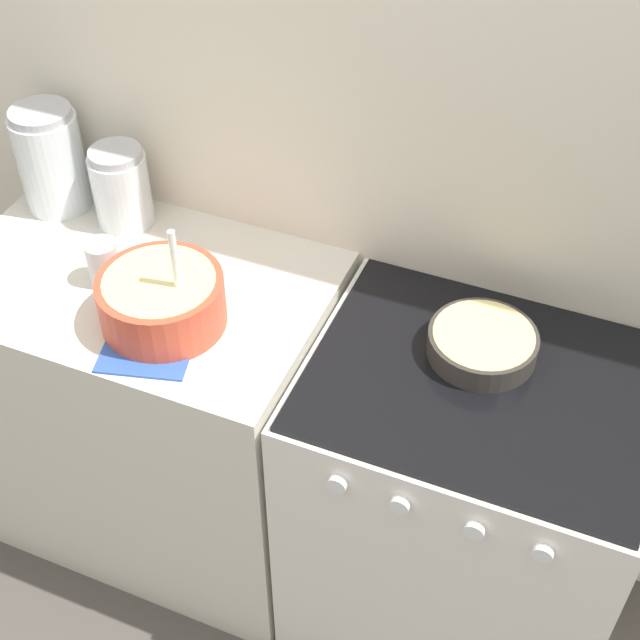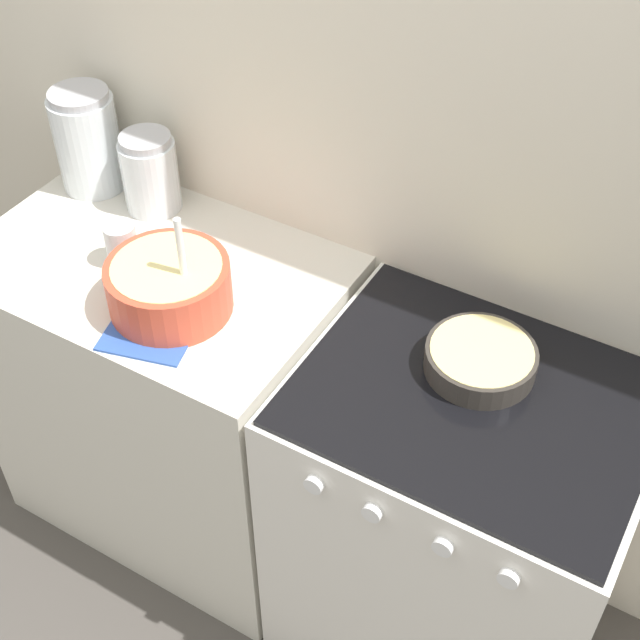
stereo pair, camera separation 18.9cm
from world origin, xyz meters
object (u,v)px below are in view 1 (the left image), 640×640
Objects in this scene: tin_can at (104,263)px; storage_jar_middle at (122,192)px; baking_pan at (482,343)px; storage_jar_left at (52,165)px; stove at (459,511)px; mixing_bowl at (162,298)px.

storage_jar_middle is at bearing 110.38° from tin_can.
tin_can is at bearing -69.62° from storage_jar_middle.
baking_pan is 2.12× the size of tin_can.
storage_jar_left reaches higher than storage_jar_middle.
baking_pan is at bearing 108.59° from stove.
stove is at bearing -9.33° from storage_jar_left.
storage_jar_left is at bearing 170.67° from stove.
storage_jar_left is at bearing 180.00° from storage_jar_middle.
mixing_bowl is 0.20m from tin_can.
stove is at bearing -11.17° from storage_jar_middle.
storage_jar_left is 0.36m from tin_can.
storage_jar_left is at bearing 148.59° from mixing_bowl.
tin_can is at bearing -178.26° from stove.
mixing_bowl is 1.34× the size of storage_jar_middle.
baking_pan is 1.14m from storage_jar_left.
mixing_bowl is at bearing -31.41° from storage_jar_left.
mixing_bowl is 2.52× the size of tin_can.
mixing_bowl is at bearing -46.37° from storage_jar_middle.
storage_jar_left reaches higher than baking_pan.
mixing_bowl reaches higher than storage_jar_middle.
storage_jar_left is at bearing 141.73° from tin_can.
storage_jar_middle is 0.23m from tin_can.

